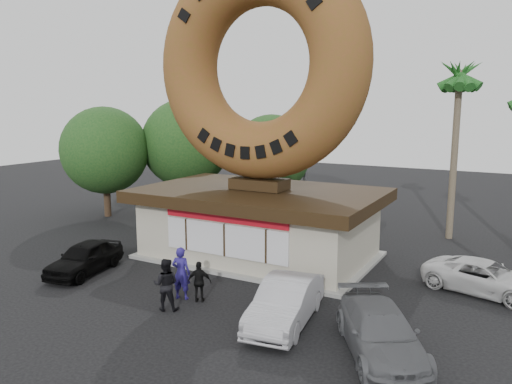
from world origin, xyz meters
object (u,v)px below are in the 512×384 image
(person_right, at_px, (199,282))
(car_silver, at_px, (286,302))
(street_lamp, at_px, (307,147))
(person_center, at_px, (166,284))
(person_left, at_px, (181,273))
(donut_shop, at_px, (259,221))
(car_white, at_px, (485,278))
(car_grey, at_px, (381,332))
(giant_donut, at_px, (259,65))
(car_black, at_px, (85,258))

(person_right, xyz_separation_m, car_silver, (3.59, -0.15, -0.02))
(street_lamp, xyz_separation_m, person_center, (2.01, -17.20, -3.54))
(person_right, bearing_deg, person_center, 37.98)
(street_lamp, xyz_separation_m, person_left, (1.85, -16.10, -3.48))
(donut_shop, relative_size, car_silver, 2.47)
(street_lamp, distance_m, person_center, 17.68)
(person_left, relative_size, car_white, 0.44)
(car_white, bearing_deg, car_grey, 175.70)
(giant_donut, relative_size, person_center, 5.50)
(person_left, bearing_deg, person_right, 173.57)
(car_black, bearing_deg, car_silver, -12.71)
(giant_donut, bearing_deg, car_silver, -54.75)
(car_silver, bearing_deg, person_right, 169.33)
(street_lamp, distance_m, car_silver, 17.72)
(person_center, xyz_separation_m, person_right, (0.61, 1.18, -0.17))
(donut_shop, distance_m, street_lamp, 10.54)
(person_center, height_order, car_grey, person_center)
(car_grey, bearing_deg, donut_shop, 108.32)
(street_lamp, xyz_separation_m, car_black, (-3.61, -15.79, -3.80))
(person_left, height_order, car_silver, person_left)
(person_right, xyz_separation_m, car_grey, (6.93, -0.74, -0.07))
(person_center, height_order, car_white, person_center)
(donut_shop, distance_m, car_black, 8.02)
(car_white, bearing_deg, donut_shop, 104.14)
(donut_shop, bearing_deg, car_black, -133.44)
(giant_donut, distance_m, car_silver, 11.17)
(person_left, xyz_separation_m, car_white, (9.93, 6.12, -0.37))
(giant_donut, distance_m, person_left, 10.04)
(car_white, bearing_deg, person_right, 137.34)
(donut_shop, xyz_separation_m, street_lamp, (-1.86, 10.02, 2.72))
(street_lamp, distance_m, car_white, 15.92)
(person_left, bearing_deg, car_black, -15.85)
(person_left, distance_m, car_silver, 4.37)
(person_center, distance_m, car_white, 12.15)
(car_black, relative_size, car_silver, 0.89)
(donut_shop, distance_m, person_right, 6.13)
(person_left, relative_size, person_right, 1.30)
(donut_shop, height_order, car_silver, donut_shop)
(car_black, bearing_deg, giant_donut, 36.13)
(person_center, height_order, car_black, person_center)
(person_right, relative_size, car_silver, 0.34)
(car_silver, distance_m, car_white, 8.32)
(car_grey, bearing_deg, person_left, 144.69)
(car_silver, height_order, car_white, car_silver)
(person_center, distance_m, car_silver, 4.33)
(donut_shop, distance_m, car_grey, 10.28)
(donut_shop, xyz_separation_m, car_silver, (4.36, -6.15, -1.02))
(car_white, bearing_deg, car_black, 124.62)
(street_lamp, relative_size, person_center, 4.24)
(street_lamp, relative_size, car_black, 1.99)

